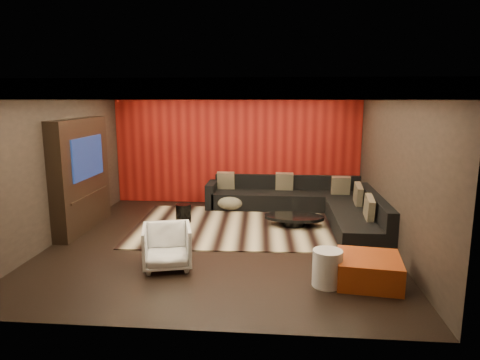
# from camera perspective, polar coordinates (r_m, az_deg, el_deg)

# --- Properties ---
(floor) EXTENTS (6.00, 6.00, 0.02)m
(floor) POSITION_cam_1_polar(r_m,az_deg,el_deg) (7.89, -2.58, -8.38)
(floor) COLOR black
(floor) RESTS_ON ground
(ceiling) EXTENTS (6.00, 6.00, 0.02)m
(ceiling) POSITION_cam_1_polar(r_m,az_deg,el_deg) (7.45, -2.77, 12.55)
(ceiling) COLOR silver
(ceiling) RESTS_ON ground
(wall_back) EXTENTS (6.00, 0.02, 2.80)m
(wall_back) POSITION_cam_1_polar(r_m,az_deg,el_deg) (10.50, -0.48, 4.40)
(wall_back) COLOR black
(wall_back) RESTS_ON ground
(wall_left) EXTENTS (0.02, 6.00, 2.80)m
(wall_left) POSITION_cam_1_polar(r_m,az_deg,el_deg) (8.48, -23.27, 1.92)
(wall_left) COLOR black
(wall_left) RESTS_ON ground
(wall_right) EXTENTS (0.02, 6.00, 2.80)m
(wall_right) POSITION_cam_1_polar(r_m,az_deg,el_deg) (7.74, 20.00, 1.36)
(wall_right) COLOR black
(wall_right) RESTS_ON ground
(red_feature_wall) EXTENTS (5.98, 0.05, 2.78)m
(red_feature_wall) POSITION_cam_1_polar(r_m,az_deg,el_deg) (10.47, -0.50, 4.38)
(red_feature_wall) COLOR #6B0C0A
(red_feature_wall) RESTS_ON ground
(soffit_back) EXTENTS (6.00, 0.60, 0.22)m
(soffit_back) POSITION_cam_1_polar(r_m,az_deg,el_deg) (10.13, -0.66, 11.47)
(soffit_back) COLOR silver
(soffit_back) RESTS_ON ground
(soffit_front) EXTENTS (6.00, 0.60, 0.22)m
(soffit_front) POSITION_cam_1_polar(r_m,az_deg,el_deg) (4.78, -7.22, 11.91)
(soffit_front) COLOR silver
(soffit_front) RESTS_ON ground
(soffit_left) EXTENTS (0.60, 4.80, 0.22)m
(soffit_left) POSITION_cam_1_polar(r_m,az_deg,el_deg) (8.25, -22.03, 10.80)
(soffit_left) COLOR silver
(soffit_left) RESTS_ON ground
(soffit_right) EXTENTS (0.60, 4.80, 0.22)m
(soffit_right) POSITION_cam_1_polar(r_m,az_deg,el_deg) (7.57, 18.34, 11.09)
(soffit_right) COLOR silver
(soffit_right) RESTS_ON ground
(cove_back) EXTENTS (4.80, 0.08, 0.04)m
(cove_back) POSITION_cam_1_polar(r_m,az_deg,el_deg) (9.79, -0.86, 10.96)
(cove_back) COLOR #FFD899
(cove_back) RESTS_ON ground
(cove_front) EXTENTS (4.80, 0.08, 0.04)m
(cove_front) POSITION_cam_1_polar(r_m,az_deg,el_deg) (5.12, -6.38, 10.86)
(cove_front) COLOR #FFD899
(cove_front) RESTS_ON ground
(cove_left) EXTENTS (0.08, 4.80, 0.04)m
(cove_left) POSITION_cam_1_polar(r_m,az_deg,el_deg) (8.11, -19.80, 10.32)
(cove_left) COLOR #FFD899
(cove_left) RESTS_ON ground
(cove_right) EXTENTS (0.08, 4.80, 0.04)m
(cove_right) POSITION_cam_1_polar(r_m,az_deg,el_deg) (7.50, 15.73, 10.55)
(cove_right) COLOR #FFD899
(cove_right) RESTS_ON ground
(tv_surround) EXTENTS (0.30, 2.00, 2.20)m
(tv_surround) POSITION_cam_1_polar(r_m,az_deg,el_deg) (8.99, -20.44, 0.65)
(tv_surround) COLOR black
(tv_surround) RESTS_ON ground
(tv_screen) EXTENTS (0.04, 1.30, 0.80)m
(tv_screen) POSITION_cam_1_polar(r_m,az_deg,el_deg) (8.87, -19.66, 2.86)
(tv_screen) COLOR black
(tv_screen) RESTS_ON ground
(tv_shelf) EXTENTS (0.04, 1.60, 0.04)m
(tv_shelf) POSITION_cam_1_polar(r_m,az_deg,el_deg) (8.99, -19.35, -1.87)
(tv_shelf) COLOR black
(tv_shelf) RESTS_ON ground
(rug) EXTENTS (4.12, 3.16, 0.02)m
(rug) POSITION_cam_1_polar(r_m,az_deg,el_deg) (8.84, -0.85, -6.09)
(rug) COLOR #C0B08C
(rug) RESTS_ON floor
(coffee_table) EXTENTS (1.31, 1.31, 0.21)m
(coffee_table) POSITION_cam_1_polar(r_m,az_deg,el_deg) (8.86, 7.20, -5.37)
(coffee_table) COLOR black
(coffee_table) RESTS_ON rug
(drum_stool) EXTENTS (0.36, 0.36, 0.38)m
(drum_stool) POSITION_cam_1_polar(r_m,az_deg,el_deg) (9.09, -7.55, -4.38)
(drum_stool) COLOR black
(drum_stool) RESTS_ON rug
(striped_pouf) EXTENTS (0.86, 0.86, 0.37)m
(striped_pouf) POSITION_cam_1_polar(r_m,az_deg,el_deg) (10.00, -1.25, -2.89)
(striped_pouf) COLOR beige
(striped_pouf) RESTS_ON rug
(white_side_table) EXTENTS (0.53, 0.53, 0.52)m
(white_side_table) POSITION_cam_1_polar(r_m,az_deg,el_deg) (6.22, 11.55, -11.42)
(white_side_table) COLOR silver
(white_side_table) RESTS_ON floor
(orange_ottoman) EXTENTS (0.97, 0.97, 0.39)m
(orange_ottoman) POSITION_cam_1_polar(r_m,az_deg,el_deg) (6.47, 16.77, -11.41)
(orange_ottoman) COLOR #A03714
(orange_ottoman) RESTS_ON floor
(armchair) EXTENTS (0.89, 0.90, 0.68)m
(armchair) POSITION_cam_1_polar(r_m,az_deg,el_deg) (6.77, -9.70, -8.75)
(armchair) COLOR silver
(armchair) RESTS_ON floor
(sectional_sofa) EXTENTS (3.65, 3.50, 0.75)m
(sectional_sofa) POSITION_cam_1_polar(r_m,az_deg,el_deg) (9.56, 9.28, -3.34)
(sectional_sofa) COLOR black
(sectional_sofa) RESTS_ON floor
(throw_pillows) EXTENTS (3.18, 2.74, 0.50)m
(throw_pillows) POSITION_cam_1_polar(r_m,az_deg,el_deg) (9.53, 9.47, -1.18)
(throw_pillows) COLOR tan
(throw_pillows) RESTS_ON sectional_sofa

